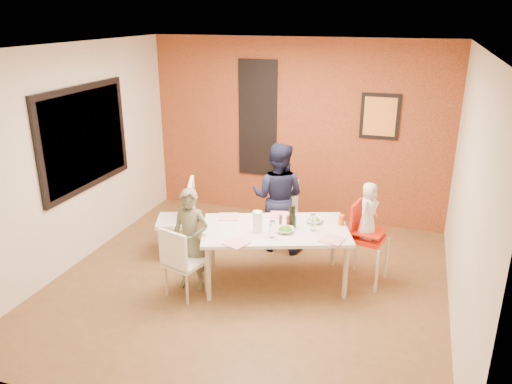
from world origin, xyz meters
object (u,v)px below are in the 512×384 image
(chair_left, at_px, (183,214))
(child_far, at_px, (278,197))
(chair_far, at_px, (282,208))
(wine_bottle, at_px, (292,217))
(high_chair, at_px, (364,235))
(paper_towel_roll, at_px, (258,222))
(child_near, at_px, (191,240))
(dining_table, at_px, (275,233))
(toddler, at_px, (368,210))
(chair_near, at_px, (180,259))

(chair_left, bearing_deg, child_far, 97.02)
(chair_far, bearing_deg, wine_bottle, -73.19)
(high_chair, bearing_deg, paper_towel_roll, 125.68)
(child_near, xyz_separation_m, paper_towel_roll, (0.71, 0.27, 0.21))
(wine_bottle, bearing_deg, child_far, 116.32)
(dining_table, height_order, toddler, toddler)
(wine_bottle, height_order, paper_towel_roll, wine_bottle)
(high_chair, bearing_deg, child_near, 124.48)
(chair_left, relative_size, high_chair, 1.05)
(high_chair, xyz_separation_m, child_near, (-1.85, -0.77, 0.01))
(chair_left, xyz_separation_m, toddler, (2.32, 0.05, 0.33))
(high_chair, relative_size, child_near, 0.81)
(dining_table, height_order, high_chair, high_chair)
(paper_towel_roll, bearing_deg, wine_bottle, 33.36)
(dining_table, height_order, wine_bottle, wine_bottle)
(chair_far, xyz_separation_m, wine_bottle, (0.40, -1.03, 0.33))
(chair_near, distance_m, toddler, 2.19)
(chair_near, xyz_separation_m, chair_far, (0.68, 1.76, 0.02))
(toddler, distance_m, paper_towel_roll, 1.27)
(wine_bottle, bearing_deg, high_chair, 19.19)
(child_near, relative_size, toddler, 1.83)
(child_near, height_order, child_far, child_far)
(chair_near, bearing_deg, wine_bottle, -129.21)
(dining_table, height_order, chair_left, chair_left)
(chair_near, height_order, toddler, toddler)
(child_near, xyz_separation_m, child_far, (0.66, 1.29, 0.13))
(chair_near, height_order, wine_bottle, wine_bottle)
(toddler, height_order, wine_bottle, toddler)
(chair_left, bearing_deg, chair_far, 106.00)
(dining_table, bearing_deg, chair_left, 167.45)
(chair_near, bearing_deg, child_far, -97.35)
(chair_far, distance_m, child_near, 1.67)
(child_near, bearing_deg, chair_left, 120.31)
(chair_far, xyz_separation_m, child_near, (-0.65, -1.53, 0.11))
(chair_far, bearing_deg, high_chair, -36.63)
(chair_near, relative_size, child_far, 0.57)
(dining_table, distance_m, toddler, 1.09)
(chair_far, relative_size, high_chair, 0.90)
(chair_near, distance_m, wine_bottle, 1.35)
(dining_table, distance_m, wine_bottle, 0.27)
(dining_table, bearing_deg, paper_towel_roll, -138.22)
(high_chair, height_order, paper_towel_roll, high_chair)
(child_far, bearing_deg, chair_near, 66.39)
(chair_near, bearing_deg, child_near, -78.55)
(dining_table, xyz_separation_m, chair_far, (-0.22, 1.11, -0.14))
(wine_bottle, bearing_deg, chair_left, 171.73)
(chair_near, distance_m, chair_far, 1.89)
(toddler, xyz_separation_m, paper_towel_roll, (-1.17, -0.49, -0.09))
(chair_near, height_order, child_near, child_near)
(chair_far, bearing_deg, chair_near, -115.32)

